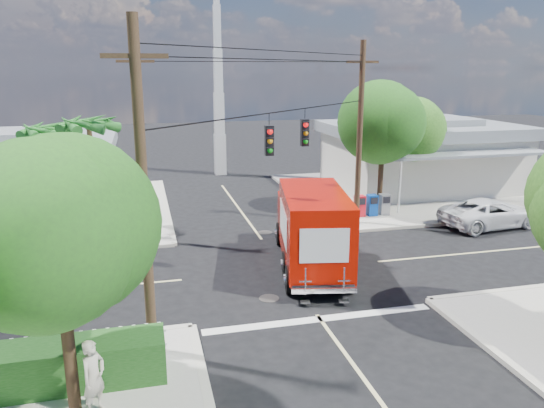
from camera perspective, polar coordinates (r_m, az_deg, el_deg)
name	(u,v)px	position (r m, az deg, el deg)	size (l,w,h in m)	color
ground	(284,270)	(21.00, 1.33, -7.15)	(120.00, 120.00, 0.00)	black
sidewalk_ne	(404,192)	(34.63, 14.06, 1.22)	(14.12, 14.12, 0.14)	#ACA69B
sidewalk_nw	(36,215)	(31.20, -24.03, -1.05)	(14.12, 14.12, 0.14)	#ACA69B
road_markings	(295,285)	(19.68, 2.47, -8.66)	(32.00, 32.00, 0.01)	beige
building_ne	(421,154)	(35.92, 15.77, 5.23)	(11.80, 10.20, 4.50)	beige
building_nw	(15,171)	(32.49, -25.90, 3.22)	(10.80, 10.20, 4.30)	beige
radio_tower	(219,98)	(39.30, -5.75, 11.31)	(0.80, 0.80, 17.00)	silver
tree_sw_front	(57,236)	(11.92, -22.11, -3.18)	(3.88, 3.78, 6.03)	#422D1C
tree_ne_front	(384,126)	(28.58, 11.93, 8.18)	(4.21, 4.14, 6.66)	#422D1C
tree_ne_back	(408,131)	(31.77, 14.41, 7.58)	(3.77, 3.66, 5.82)	#422D1C
palm_nw_front	(89,127)	(26.56, -19.09, 7.85)	(3.01, 3.08, 5.59)	#422D1C
palm_nw_back	(49,132)	(28.32, -22.84, 7.12)	(3.01, 3.08, 5.19)	#422D1C
utility_poles	(235,148)	(20.97, -3.96, 6.04)	(12.00, 10.68, 9.00)	#473321
picket_fence	(49,351)	(15.21, -22.90, -14.38)	(5.94, 0.06, 1.00)	silver
hedge_sw	(35,369)	(14.55, -24.18, -15.84)	(6.20, 1.20, 1.10)	#154111
vending_boxes	(372,205)	(28.50, 10.70, -0.12)	(1.90, 0.50, 1.10)	red
delivery_truck	(312,227)	(20.92, 4.28, -2.52)	(3.59, 7.71, 3.22)	black
parked_car	(490,213)	(28.56, 22.39, -0.90)	(2.35, 5.09, 1.41)	silver
pedestrian	(94,377)	(13.04, -18.63, -17.24)	(0.65, 0.43, 1.78)	beige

